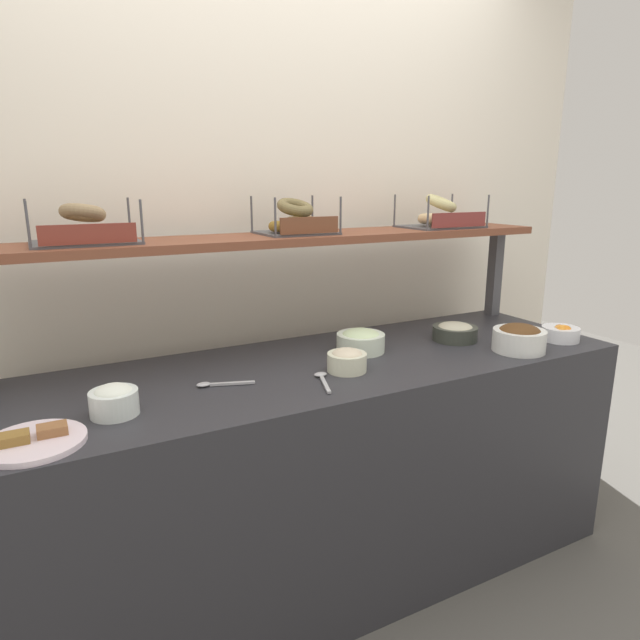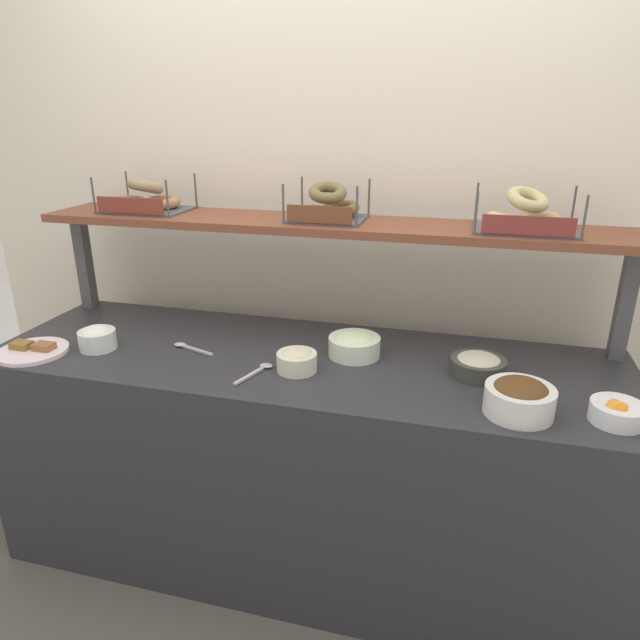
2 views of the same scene
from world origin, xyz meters
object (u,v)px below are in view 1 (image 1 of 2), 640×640
object	(u,v)px
bowl_fruit_salad	(561,333)
bowl_cream_cheese	(114,400)
bowl_chocolate_spread	(519,338)
serving_spoon_near_plate	(322,379)
bagel_basket_plain	(441,217)
bowl_potato_salad	(347,360)
bagel_basket_everything	(84,230)
serving_plate_white	(34,441)
bowl_tuna_salad	(455,331)
bagel_basket_cinnamon_raisin	(295,221)
bowl_scallion_spread	(361,340)
serving_spoon_by_edge	(216,384)

from	to	relation	value
bowl_fruit_salad	bowl_cream_cheese	distance (m)	1.70
bowl_chocolate_spread	serving_spoon_near_plate	world-z (taller)	bowl_chocolate_spread
serving_spoon_near_plate	bagel_basket_plain	size ratio (longest dim) A/B	0.51
bowl_potato_salad	bagel_basket_plain	bearing A→B (deg)	28.50
bagel_basket_everything	serving_plate_white	bearing A→B (deg)	-112.01
bowl_tuna_salad	bagel_basket_cinnamon_raisin	size ratio (longest dim) A/B	0.65
bowl_scallion_spread	bagel_basket_everything	size ratio (longest dim) A/B	0.56
bowl_chocolate_spread	bowl_fruit_salad	distance (m)	0.26
bowl_scallion_spread	serving_spoon_near_plate	size ratio (longest dim) A/B	1.07
bowl_tuna_salad	bowl_potato_salad	bearing A→B (deg)	-168.27
bowl_chocolate_spread	bagel_basket_everything	bearing A→B (deg)	160.70
bagel_basket_everything	bowl_fruit_salad	bearing A→B (deg)	-15.88
serving_spoon_near_plate	bagel_basket_cinnamon_raisin	xyz separation A→B (m)	(0.12, 0.44, 0.47)
serving_plate_white	bowl_fruit_salad	bearing A→B (deg)	0.65
bowl_cream_cheese	bowl_scallion_spread	bearing A→B (deg)	11.21
bowl_potato_salad	serving_plate_white	bearing A→B (deg)	-173.45
serving_spoon_near_plate	bagel_basket_plain	bearing A→B (deg)	27.48
bagel_basket_plain	serving_spoon_near_plate	bearing A→B (deg)	-152.52
bagel_basket_plain	bowl_potato_salad	bearing A→B (deg)	-151.50
bowl_potato_salad	bagel_basket_plain	size ratio (longest dim) A/B	0.40
bowl_potato_salad	bowl_scallion_spread	bearing A→B (deg)	46.44
bowl_tuna_salad	serving_plate_white	bearing A→B (deg)	-171.47
bagel_basket_plain	bagel_basket_everything	bearing A→B (deg)	179.13
bowl_potato_salad	bowl_fruit_salad	xyz separation A→B (m)	(0.95, -0.09, -0.01)
bowl_chocolate_spread	bowl_fruit_salad	xyz separation A→B (m)	(0.26, 0.02, -0.02)
bowl_chocolate_spread	serving_spoon_near_plate	bearing A→B (deg)	175.59
bowl_scallion_spread	bowl_fruit_salad	distance (m)	0.83
bowl_chocolate_spread	serving_plate_white	bearing A→B (deg)	-179.97
bowl_cream_cheese	bagel_basket_everything	xyz separation A→B (m)	(0.00, 0.41, 0.43)
bagel_basket_everything	bowl_scallion_spread	bearing A→B (deg)	-14.13
bowl_chocolate_spread	serving_spoon_by_edge	xyz separation A→B (m)	(-1.13, 0.18, -0.04)
bowl_scallion_spread	bowl_tuna_salad	bearing A→B (deg)	-6.40
bagel_basket_everything	bagel_basket_cinnamon_raisin	distance (m)	0.74
bagel_basket_plain	bagel_basket_cinnamon_raisin	bearing A→B (deg)	178.17
bowl_chocolate_spread	bagel_basket_plain	size ratio (longest dim) A/B	0.59
bowl_tuna_salad	bagel_basket_everything	size ratio (longest dim) A/B	0.55
serving_spoon_by_edge	serving_plate_white	bearing A→B (deg)	-160.96
bowl_tuna_salad	serving_spoon_near_plate	size ratio (longest dim) A/B	1.05
bagel_basket_plain	bowl_scallion_spread	bearing A→B (deg)	-158.71
bowl_potato_salad	bowl_cream_cheese	xyz separation A→B (m)	(-0.75, -0.01, 0.00)
bowl_fruit_salad	bowl_potato_salad	bearing A→B (deg)	174.74
bowl_scallion_spread	bagel_basket_plain	world-z (taller)	bagel_basket_plain
serving_plate_white	bowl_potato_salad	bearing A→B (deg)	6.55
bowl_cream_cheese	serving_plate_white	xyz separation A→B (m)	(-0.20, -0.10, -0.03)
bowl_tuna_salad	bowl_fruit_salad	xyz separation A→B (m)	(0.37, -0.21, -0.00)
bowl_tuna_salad	bowl_fruit_salad	size ratio (longest dim) A/B	1.23
bowl_tuna_salad	serving_spoon_near_plate	world-z (taller)	bowl_tuna_salad
bowl_scallion_spread	bowl_potato_salad	distance (m)	0.23
bowl_chocolate_spread	serving_plate_white	distance (m)	1.64
serving_plate_white	bagel_basket_everything	distance (m)	0.71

